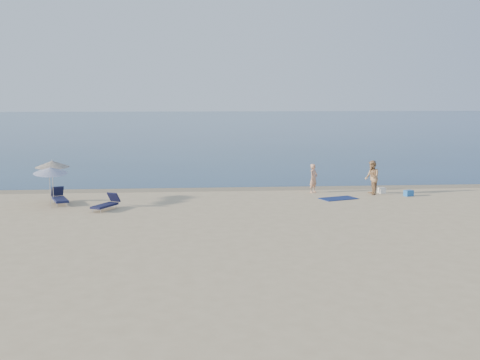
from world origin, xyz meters
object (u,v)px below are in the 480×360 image
Objects in this scene: person_left at (314,178)px; umbrella_near at (50,170)px; person_right at (372,178)px; blue_cooler at (409,193)px.

umbrella_near is (-13.43, -3.24, 0.99)m from person_left.
person_right reaches higher than person_left.
person_right is 16.63m from umbrella_near.
umbrella_near is (-18.26, -1.67, 1.62)m from blue_cooler.
blue_cooler is 0.22× the size of umbrella_near.
person_right is at bearing -63.24° from person_left.
person_left reaches higher than blue_cooler.
blue_cooler is at bearing -64.27° from person_left.
person_right is 2.08m from blue_cooler.
person_right is at bearing 139.69° from blue_cooler.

